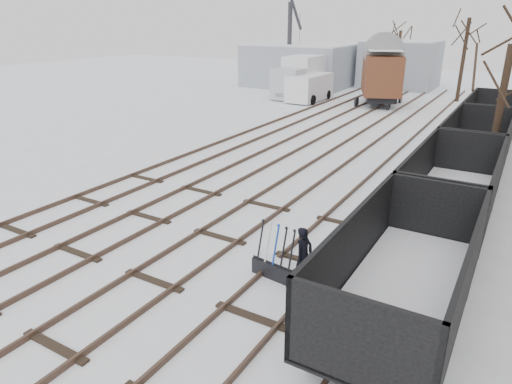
# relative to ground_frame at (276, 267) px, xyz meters

# --- Properties ---
(ground) EXTENTS (120.00, 120.00, 0.00)m
(ground) POSITION_rel_ground_frame_xyz_m (-2.63, -1.86, -0.28)
(ground) COLOR white
(ground) RESTS_ON ground
(tracks) EXTENTS (13.90, 52.00, 0.16)m
(tracks) POSITION_rel_ground_frame_xyz_m (-2.63, 11.82, -0.21)
(tracks) COLOR black
(tracks) RESTS_ON ground
(shed_left) EXTENTS (10.00, 8.00, 4.10)m
(shed_left) POSITION_rel_ground_frame_xyz_m (-15.63, 34.14, 1.76)
(shed_left) COLOR #9099A2
(shed_left) RESTS_ON ground
(shed_right) EXTENTS (7.00, 6.00, 4.50)m
(shed_right) POSITION_rel_ground_frame_xyz_m (-6.63, 38.14, 1.96)
(shed_right) COLOR #9099A2
(shed_right) RESTS_ON ground
(ground_frame) EXTENTS (1.34, 0.59, 1.49)m
(ground_frame) POSITION_rel_ground_frame_xyz_m (0.00, 0.00, 0.00)
(ground_frame) COLOR black
(ground_frame) RESTS_ON ground
(worker) EXTENTS (0.49, 0.64, 1.57)m
(worker) POSITION_rel_ground_frame_xyz_m (0.75, 0.10, 0.50)
(worker) COLOR black
(worker) RESTS_ON ground
(freight_wagon_a) EXTENTS (2.50, 6.25, 2.55)m
(freight_wagon_a) POSITION_rel_ground_frame_xyz_m (3.37, -0.51, 0.69)
(freight_wagon_a) COLOR black
(freight_wagon_a) RESTS_ON ground
(freight_wagon_b) EXTENTS (2.50, 6.25, 2.55)m
(freight_wagon_b) POSITION_rel_ground_frame_xyz_m (3.37, 5.89, 0.69)
(freight_wagon_b) COLOR black
(freight_wagon_b) RESTS_ON ground
(freight_wagon_c) EXTENTS (2.50, 6.25, 2.55)m
(freight_wagon_c) POSITION_rel_ground_frame_xyz_m (3.37, 12.29, 0.69)
(freight_wagon_c) COLOR black
(freight_wagon_c) RESTS_ON ground
(freight_wagon_d) EXTENTS (2.50, 6.25, 2.55)m
(freight_wagon_d) POSITION_rel_ground_frame_xyz_m (3.37, 18.69, 0.69)
(freight_wagon_d) COLOR black
(freight_wagon_d) RESTS_ON ground
(box_van_wagon) EXTENTS (4.80, 6.33, 4.31)m
(box_van_wagon) POSITION_rel_ground_frame_xyz_m (-5.30, 27.14, 2.23)
(box_van_wagon) COLOR black
(box_van_wagon) RESTS_ON ground
(lorry) EXTENTS (2.63, 7.68, 3.46)m
(lorry) POSITION_rel_ground_frame_xyz_m (-12.50, 28.08, 1.50)
(lorry) COLOR black
(lorry) RESTS_ON ground
(panel_van) EXTENTS (2.27, 4.99, 2.18)m
(panel_van) POSITION_rel_ground_frame_xyz_m (-10.90, 26.06, 0.85)
(panel_van) COLOR white
(panel_van) RESTS_ON ground
(crane) EXTENTS (2.11, 5.38, 9.04)m
(crane) POSITION_rel_ground_frame_xyz_m (-16.32, 33.09, 2.09)
(crane) COLOR #2B2B30
(crane) RESTS_ON ground
(tree_near) EXTENTS (0.30, 0.30, 5.55)m
(tree_near) POSITION_rel_ground_frame_xyz_m (4.02, 11.93, 2.49)
(tree_near) COLOR black
(tree_near) RESTS_ON ground
(tree_far_left) EXTENTS (0.30, 0.30, 5.38)m
(tree_far_left) POSITION_rel_ground_frame_xyz_m (-7.41, 40.14, 2.41)
(tree_far_left) COLOR black
(tree_far_left) RESTS_ON ground
(tree_far_right) EXTENTS (0.30, 0.30, 6.57)m
(tree_far_right) POSITION_rel_ground_frame_xyz_m (-0.18, 32.22, 3.00)
(tree_far_right) COLOR black
(tree_far_right) RESTS_ON ground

